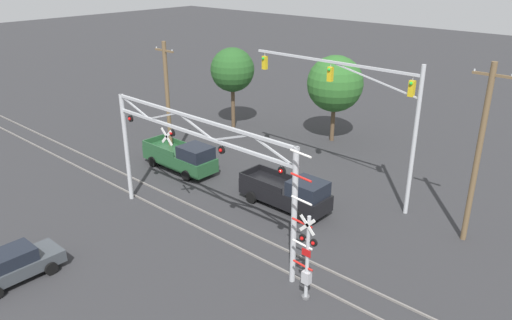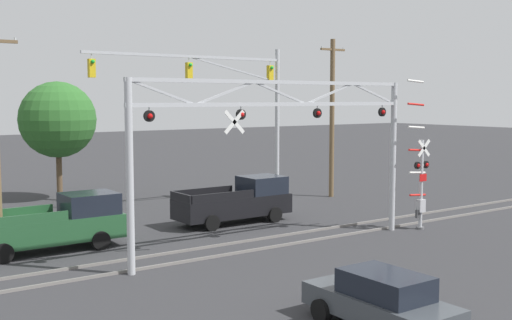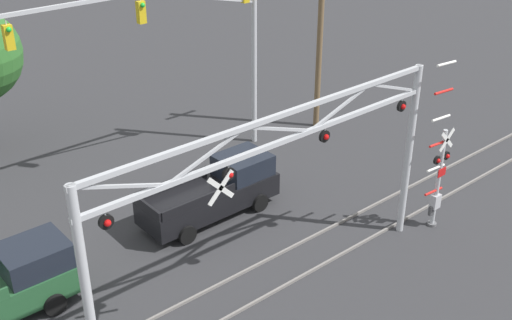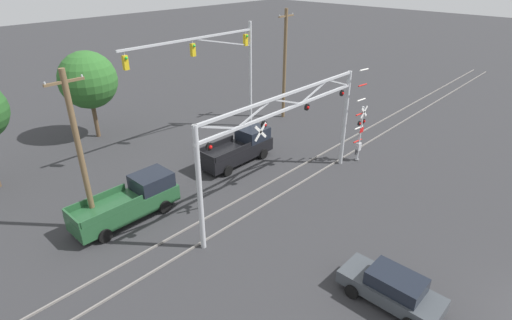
% 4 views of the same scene
% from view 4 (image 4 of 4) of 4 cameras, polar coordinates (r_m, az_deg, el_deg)
% --- Properties ---
extents(rail_track_near, '(80.00, 0.08, 0.10)m').
position_cam_4_polar(rail_track_near, '(23.95, 3.44, -5.07)').
color(rail_track_near, gray).
rests_on(rail_track_near, ground_plane).
extents(rail_track_far, '(80.00, 0.08, 0.10)m').
position_cam_4_polar(rail_track_far, '(24.75, 0.89, -3.88)').
color(rail_track_far, gray).
rests_on(rail_track_far, ground_plane).
extents(crossing_gantry, '(12.59, 0.29, 6.44)m').
position_cam_4_polar(crossing_gantry, '(21.79, 4.30, 4.39)').
color(crossing_gantry, '#B7BABF').
rests_on(crossing_gantry, ground_plane).
extents(crossing_signal_mast, '(1.48, 0.35, 6.58)m').
position_cam_4_polar(crossing_signal_mast, '(28.04, 14.60, 3.88)').
color(crossing_signal_mast, '#B7BABF').
rests_on(crossing_signal_mast, ground_plane).
extents(traffic_signal_span, '(11.33, 0.39, 8.48)m').
position_cam_4_polar(traffic_signal_span, '(30.53, -4.39, 13.81)').
color(traffic_signal_span, '#B7BABF').
rests_on(traffic_signal_span, ground_plane).
extents(pickup_truck_lead, '(5.55, 2.13, 2.09)m').
position_cam_4_polar(pickup_truck_lead, '(27.60, -2.36, 1.73)').
color(pickup_truck_lead, black).
rests_on(pickup_truck_lead, ground_plane).
extents(pickup_truck_following, '(5.78, 2.13, 2.09)m').
position_cam_4_polar(pickup_truck_following, '(22.68, -17.43, -5.60)').
color(pickup_truck_following, '#23512D').
rests_on(pickup_truck_following, ground_plane).
extents(sedan_waiting, '(1.93, 4.14, 1.48)m').
position_cam_4_polar(sedan_waiting, '(17.85, 18.85, -16.92)').
color(sedan_waiting, '#3D4247').
rests_on(sedan_waiting, ground_plane).
extents(utility_pole_left, '(1.80, 0.28, 8.44)m').
position_cam_4_polar(utility_pole_left, '(20.90, -23.84, 0.94)').
color(utility_pole_left, brown).
rests_on(utility_pole_left, ground_plane).
extents(utility_pole_right, '(1.80, 0.28, 9.18)m').
position_cam_4_polar(utility_pole_right, '(34.77, 4.11, 13.53)').
color(utility_pole_right, brown).
rests_on(utility_pole_right, ground_plane).
extents(background_tree_far_left_verge, '(4.29, 4.29, 6.73)m').
position_cam_4_polar(background_tree_far_left_verge, '(32.92, -22.88, 10.48)').
color(background_tree_far_left_verge, brown).
rests_on(background_tree_far_left_verge, ground_plane).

